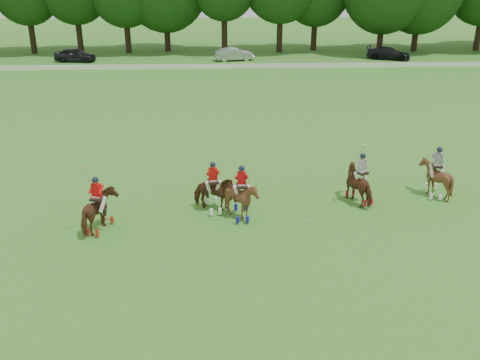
{
  "coord_description": "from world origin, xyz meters",
  "views": [
    {
      "loc": [
        -1.09,
        -17.74,
        10.5
      ],
      "look_at": [
        -0.12,
        4.2,
        1.4
      ],
      "focal_mm": 40.0,
      "sensor_mm": 36.0,
      "label": 1
    }
  ],
  "objects_px": {
    "polo_stripe_b": "(435,178)",
    "polo_red_a": "(99,211)",
    "car_mid": "(234,54)",
    "polo_stripe_a": "(360,184)",
    "polo_ball": "(309,221)",
    "car_right": "(388,53)",
    "polo_red_b": "(213,193)",
    "car_left": "(75,55)",
    "polo_red_c": "(242,199)"
  },
  "relations": [
    {
      "from": "car_mid",
      "to": "polo_stripe_b",
      "type": "distance_m",
      "value": 38.15
    },
    {
      "from": "polo_red_a",
      "to": "polo_ball",
      "type": "bearing_deg",
      "value": 2.19
    },
    {
      "from": "car_left",
      "to": "polo_red_b",
      "type": "xyz_separation_m",
      "value": [
        15.26,
        -38.44,
        0.08
      ]
    },
    {
      "from": "polo_stripe_b",
      "to": "polo_stripe_a",
      "type": "bearing_deg",
      "value": -171.31
    },
    {
      "from": "polo_stripe_a",
      "to": "polo_stripe_b",
      "type": "relative_size",
      "value": 1.2
    },
    {
      "from": "car_right",
      "to": "polo_red_b",
      "type": "xyz_separation_m",
      "value": [
        -19.65,
        -38.44,
        0.14
      ]
    },
    {
      "from": "polo_stripe_a",
      "to": "car_mid",
      "type": "bearing_deg",
      "value": 96.81
    },
    {
      "from": "polo_stripe_b",
      "to": "polo_ball",
      "type": "xyz_separation_m",
      "value": [
        -6.41,
        -2.57,
        -0.85
      ]
    },
    {
      "from": "polo_ball",
      "to": "polo_stripe_a",
      "type": "bearing_deg",
      "value": 36.9
    },
    {
      "from": "car_right",
      "to": "car_left",
      "type": "bearing_deg",
      "value": 112.21
    },
    {
      "from": "car_right",
      "to": "polo_red_b",
      "type": "height_order",
      "value": "polo_red_b"
    },
    {
      "from": "polo_stripe_b",
      "to": "polo_red_a",
      "type": "bearing_deg",
      "value": -169.2
    },
    {
      "from": "polo_red_b",
      "to": "polo_red_c",
      "type": "relative_size",
      "value": 0.96
    },
    {
      "from": "car_right",
      "to": "polo_red_b",
      "type": "distance_m",
      "value": 43.17
    },
    {
      "from": "car_right",
      "to": "polo_red_c",
      "type": "distance_m",
      "value": 43.34
    },
    {
      "from": "car_mid",
      "to": "car_left",
      "type": "bearing_deg",
      "value": 78.94
    },
    {
      "from": "car_right",
      "to": "polo_stripe_a",
      "type": "height_order",
      "value": "polo_stripe_a"
    },
    {
      "from": "car_right",
      "to": "polo_red_c",
      "type": "relative_size",
      "value": 1.96
    },
    {
      "from": "car_mid",
      "to": "polo_red_a",
      "type": "bearing_deg",
      "value": 159.06
    },
    {
      "from": "polo_red_a",
      "to": "polo_red_b",
      "type": "height_order",
      "value": "polo_red_a"
    },
    {
      "from": "car_right",
      "to": "polo_red_b",
      "type": "bearing_deg",
      "value": 175.13
    },
    {
      "from": "car_mid",
      "to": "polo_red_a",
      "type": "distance_m",
      "value": 40.76
    },
    {
      "from": "polo_stripe_b",
      "to": "car_right",
      "type": "bearing_deg",
      "value": 76.24
    },
    {
      "from": "polo_ball",
      "to": "polo_stripe_b",
      "type": "bearing_deg",
      "value": 21.86
    },
    {
      "from": "polo_stripe_b",
      "to": "polo_red_c",
      "type": "bearing_deg",
      "value": -167.93
    },
    {
      "from": "car_left",
      "to": "polo_stripe_b",
      "type": "distance_m",
      "value": 45.3
    },
    {
      "from": "car_left",
      "to": "polo_red_a",
      "type": "xyz_separation_m",
      "value": [
        10.54,
        -40.15,
        0.12
      ]
    },
    {
      "from": "car_left",
      "to": "car_mid",
      "type": "height_order",
      "value": "car_left"
    },
    {
      "from": "car_left",
      "to": "polo_ball",
      "type": "bearing_deg",
      "value": -146.29
    },
    {
      "from": "car_mid",
      "to": "polo_red_c",
      "type": "distance_m",
      "value": 39.24
    },
    {
      "from": "car_left",
      "to": "polo_red_b",
      "type": "distance_m",
      "value": 41.36
    },
    {
      "from": "polo_stripe_b",
      "to": "polo_ball",
      "type": "height_order",
      "value": "polo_stripe_b"
    },
    {
      "from": "car_mid",
      "to": "polo_stripe_b",
      "type": "xyz_separation_m",
      "value": [
        8.27,
        -37.24,
        0.19
      ]
    },
    {
      "from": "car_right",
      "to": "polo_stripe_b",
      "type": "height_order",
      "value": "polo_stripe_b"
    },
    {
      "from": "car_mid",
      "to": "polo_red_b",
      "type": "distance_m",
      "value": 38.5
    },
    {
      "from": "car_mid",
      "to": "polo_stripe_a",
      "type": "xyz_separation_m",
      "value": [
        4.52,
        -37.81,
        0.17
      ]
    },
    {
      "from": "car_right",
      "to": "polo_stripe_b",
      "type": "relative_size",
      "value": 1.96
    },
    {
      "from": "polo_red_b",
      "to": "polo_ball",
      "type": "relative_size",
      "value": 25.85
    },
    {
      "from": "polo_red_a",
      "to": "polo_red_b",
      "type": "bearing_deg",
      "value": 19.96
    },
    {
      "from": "polo_red_a",
      "to": "polo_stripe_a",
      "type": "xyz_separation_m",
      "value": [
        11.51,
        2.34,
        -0.0
      ]
    },
    {
      "from": "polo_red_b",
      "to": "polo_ball",
      "type": "height_order",
      "value": "polo_red_b"
    },
    {
      "from": "polo_red_a",
      "to": "polo_stripe_b",
      "type": "height_order",
      "value": "polo_red_a"
    },
    {
      "from": "polo_red_b",
      "to": "polo_stripe_a",
      "type": "height_order",
      "value": "polo_stripe_a"
    },
    {
      "from": "car_left",
      "to": "polo_ball",
      "type": "xyz_separation_m",
      "value": [
        19.38,
        -39.81,
        -0.71
      ]
    },
    {
      "from": "car_mid",
      "to": "polo_stripe_a",
      "type": "height_order",
      "value": "polo_stripe_a"
    },
    {
      "from": "polo_red_c",
      "to": "polo_red_b",
      "type": "bearing_deg",
      "value": 147.1
    },
    {
      "from": "car_left",
      "to": "polo_ball",
      "type": "height_order",
      "value": "car_left"
    },
    {
      "from": "polo_red_c",
      "to": "polo_ball",
      "type": "distance_m",
      "value": 3.08
    },
    {
      "from": "car_right",
      "to": "polo_red_b",
      "type": "relative_size",
      "value": 2.06
    },
    {
      "from": "car_right",
      "to": "polo_stripe_a",
      "type": "distance_m",
      "value": 39.94
    }
  ]
}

